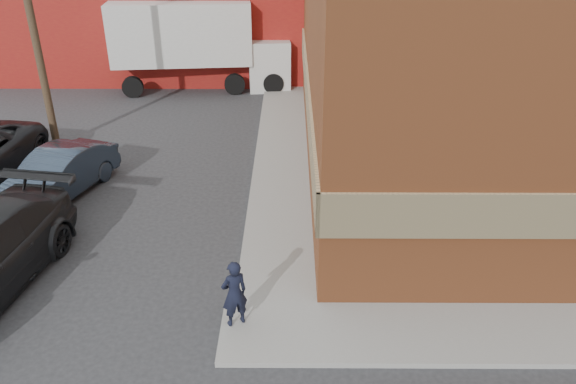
% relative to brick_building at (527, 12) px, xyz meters
% --- Properties ---
extents(ground, '(90.00, 90.00, 0.00)m').
position_rel_brick_building_xyz_m(ground, '(-8.50, -9.00, -4.68)').
color(ground, '#28282B').
rests_on(ground, ground).
extents(brick_building, '(14.25, 18.25, 9.36)m').
position_rel_brick_building_xyz_m(brick_building, '(0.00, 0.00, 0.00)').
color(brick_building, brown).
rests_on(brick_building, ground).
extents(sidewalk_west, '(1.80, 18.00, 0.12)m').
position_rel_brick_building_xyz_m(sidewalk_west, '(-7.90, 0.00, -4.62)').
color(sidewalk_west, gray).
rests_on(sidewalk_west, ground).
extents(warehouse, '(16.30, 8.30, 5.60)m').
position_rel_brick_building_xyz_m(warehouse, '(-14.50, 11.00, -1.87)').
color(warehouse, maroon).
rests_on(warehouse, ground).
extents(utility_pole, '(2.00, 0.26, 9.00)m').
position_rel_brick_building_xyz_m(utility_pole, '(-16.00, 0.00, 0.06)').
color(utility_pole, '#453122').
rests_on(utility_pole, ground).
extents(man, '(0.65, 0.57, 1.49)m').
position_rel_brick_building_xyz_m(man, '(-8.70, -9.66, -3.82)').
color(man, black).
rests_on(man, sidewalk_south).
extents(sedan, '(2.71, 4.46, 1.39)m').
position_rel_brick_building_xyz_m(sedan, '(-14.43, -3.83, -3.99)').
color(sedan, '#2A3646').
rests_on(sedan, ground).
extents(box_truck, '(8.26, 3.18, 3.98)m').
position_rel_brick_building_xyz_m(box_truck, '(-11.72, 7.08, -2.39)').
color(box_truck, silver).
rests_on(box_truck, ground).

